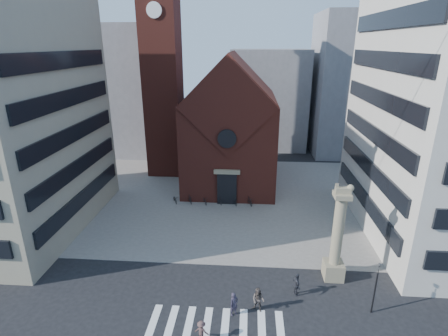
{
  "coord_description": "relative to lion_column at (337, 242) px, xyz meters",
  "views": [
    {
      "loc": [
        2.57,
        -22.7,
        18.96
      ],
      "look_at": [
        0.29,
        8.0,
        7.95
      ],
      "focal_mm": 28.0,
      "sensor_mm": 36.0,
      "label": 1
    }
  ],
  "objects": [
    {
      "name": "ground",
      "position": [
        -10.01,
        -3.0,
        -3.46
      ],
      "size": [
        120.0,
        120.0,
        0.0
      ],
      "primitive_type": "plane",
      "color": "black",
      "rests_on": "ground"
    },
    {
      "name": "piazza",
      "position": [
        -10.01,
        16.0,
        -3.43
      ],
      "size": [
        46.0,
        30.0,
        0.05
      ],
      "primitive_type": "cube",
      "color": "gray",
      "rests_on": "ground"
    },
    {
      "name": "zebra_crossing",
      "position": [
        -9.46,
        -6.0,
        -3.45
      ],
      "size": [
        10.2,
        3.2,
        0.01
      ],
      "primitive_type": null,
      "color": "white",
      "rests_on": "ground"
    },
    {
      "name": "church",
      "position": [
        -10.01,
        22.04,
        4.53
      ],
      "size": [
        12.0,
        16.65,
        18.0
      ],
      "color": "maroon",
      "rests_on": "ground"
    },
    {
      "name": "campanile",
      "position": [
        -20.01,
        25.0,
        12.28
      ],
      "size": [
        5.5,
        5.5,
        31.2
      ],
      "color": "maroon",
      "rests_on": "ground"
    },
    {
      "name": "bg_block_left",
      "position": [
        -30.01,
        37.0,
        7.54
      ],
      "size": [
        16.0,
        14.0,
        22.0
      ],
      "primitive_type": "cube",
      "color": "gray",
      "rests_on": "ground"
    },
    {
      "name": "bg_block_mid",
      "position": [
        -4.01,
        42.0,
        5.54
      ],
      "size": [
        14.0,
        12.0,
        18.0
      ],
      "primitive_type": "cube",
      "color": "gray",
      "rests_on": "ground"
    },
    {
      "name": "bg_block_right",
      "position": [
        11.99,
        39.0,
        8.54
      ],
      "size": [
        16.0,
        14.0,
        24.0
      ],
      "primitive_type": "cube",
      "color": "gray",
      "rests_on": "ground"
    },
    {
      "name": "lion_column",
      "position": [
        0.0,
        0.0,
        0.0
      ],
      "size": [
        1.63,
        1.6,
        8.68
      ],
      "color": "gray",
      "rests_on": "ground"
    },
    {
      "name": "traffic_light",
      "position": [
        1.99,
        -4.0,
        -1.17
      ],
      "size": [
        0.13,
        0.16,
        4.3
      ],
      "color": "black",
      "rests_on": "ground"
    },
    {
      "name": "pedestrian_0",
      "position": [
        -8.24,
        -4.97,
        -2.52
      ],
      "size": [
        0.81,
        0.78,
        1.88
      ],
      "primitive_type": "imported",
      "rotation": [
        0.0,
        0.0,
        0.7
      ],
      "color": "#2D2837",
      "rests_on": "ground"
    },
    {
      "name": "pedestrian_1",
      "position": [
        -6.46,
        -4.47,
        -2.47
      ],
      "size": [
        1.17,
        1.05,
        1.98
      ],
      "primitive_type": "imported",
      "rotation": [
        0.0,
        0.0,
        -0.38
      ],
      "color": "#4C423D",
      "rests_on": "ground"
    },
    {
      "name": "pedestrian_2",
      "position": [
        -3.41,
        -2.48,
        -2.48
      ],
      "size": [
        0.78,
        1.23,
        1.95
      ],
      "primitive_type": "imported",
      "rotation": [
        0.0,
        0.0,
        1.86
      ],
      "color": "#2B2C33",
      "rests_on": "ground"
    },
    {
      "name": "pedestrian_3",
      "position": [
        -10.3,
        -7.5,
        -2.69
      ],
      "size": [
        1.1,
        0.79,
        1.54
      ],
      "primitive_type": "imported",
      "rotation": [
        0.0,
        0.0,
        2.91
      ],
      "color": "#503735",
      "rests_on": "ground"
    },
    {
      "name": "scooter_0",
      "position": [
        -16.53,
        13.74,
        -2.96
      ],
      "size": [
        1.23,
        1.78,
        0.89
      ],
      "primitive_type": "imported",
      "rotation": [
        0.0,
        0.0,
        0.42
      ],
      "color": "black",
      "rests_on": "piazza"
    },
    {
      "name": "scooter_1",
      "position": [
        -14.67,
        13.74,
        -2.92
      ],
      "size": [
        1.1,
        1.68,
        0.98
      ],
      "primitive_type": "imported",
      "rotation": [
        0.0,
        0.0,
        0.42
      ],
      "color": "black",
      "rests_on": "piazza"
    },
    {
      "name": "scooter_2",
      "position": [
        -12.8,
        13.74,
        -2.96
      ],
      "size": [
        1.23,
        1.78,
        0.89
      ],
      "primitive_type": "imported",
      "rotation": [
        0.0,
        0.0,
        0.42
      ],
      "color": "black",
      "rests_on": "piazza"
    },
    {
      "name": "scooter_3",
      "position": [
        -10.93,
        13.74,
        -2.92
      ],
      "size": [
        1.1,
        1.68,
        0.98
      ],
      "primitive_type": "imported",
      "rotation": [
        0.0,
        0.0,
        0.42
      ],
      "color": "black",
      "rests_on": "piazza"
    },
    {
      "name": "scooter_4",
      "position": [
        -9.06,
        13.74,
        -2.96
      ],
      "size": [
        1.23,
        1.78,
        0.89
      ],
      "primitive_type": "imported",
      "rotation": [
        0.0,
        0.0,
        0.42
      ],
      "color": "black",
      "rests_on": "piazza"
    },
    {
      "name": "scooter_5",
      "position": [
        -7.19,
        13.74,
        -2.92
      ],
      "size": [
        1.1,
        1.68,
        0.98
      ],
      "primitive_type": "imported",
      "rotation": [
        0.0,
        0.0,
        0.42
      ],
      "color": "black",
      "rests_on": "piazza"
    }
  ]
}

